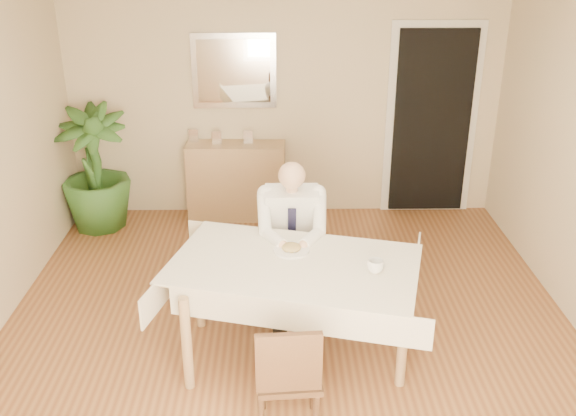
{
  "coord_description": "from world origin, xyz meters",
  "views": [
    {
      "loc": [
        -0.07,
        -4.07,
        2.88
      ],
      "look_at": [
        0.0,
        0.35,
        0.95
      ],
      "focal_mm": 40.0,
      "sensor_mm": 36.0,
      "label": 1
    }
  ],
  "objects_px": {
    "dining_table": "(294,273)",
    "coffee_mug": "(375,266)",
    "chair_far": "(291,238)",
    "seated_man": "(292,233)",
    "sideboard": "(237,181)",
    "potted_palm": "(94,169)",
    "chair_near": "(288,375)"
  },
  "relations": [
    {
      "from": "coffee_mug",
      "to": "sideboard",
      "type": "xyz_separation_m",
      "value": [
        -1.09,
        2.61,
        -0.39
      ]
    },
    {
      "from": "sideboard",
      "to": "potted_palm",
      "type": "distance_m",
      "value": 1.46
    },
    {
      "from": "dining_table",
      "to": "coffee_mug",
      "type": "relative_size",
      "value": 17.28
    },
    {
      "from": "dining_table",
      "to": "chair_far",
      "type": "height_order",
      "value": "chair_far"
    },
    {
      "from": "dining_table",
      "to": "chair_far",
      "type": "relative_size",
      "value": 2.17
    },
    {
      "from": "seated_man",
      "to": "chair_near",
      "type": "bearing_deg",
      "value": -92.09
    },
    {
      "from": "chair_near",
      "to": "coffee_mug",
      "type": "bearing_deg",
      "value": 45.25
    },
    {
      "from": "coffee_mug",
      "to": "potted_palm",
      "type": "distance_m",
      "value": 3.47
    },
    {
      "from": "chair_far",
      "to": "sideboard",
      "type": "bearing_deg",
      "value": 104.64
    },
    {
      "from": "chair_near",
      "to": "sideboard",
      "type": "relative_size",
      "value": 0.79
    },
    {
      "from": "dining_table",
      "to": "sideboard",
      "type": "bearing_deg",
      "value": 117.5
    },
    {
      "from": "seated_man",
      "to": "potted_palm",
      "type": "bearing_deg",
      "value": 140.25
    },
    {
      "from": "dining_table",
      "to": "chair_near",
      "type": "xyz_separation_m",
      "value": [
        -0.05,
        -0.83,
        -0.22
      ]
    },
    {
      "from": "chair_far",
      "to": "seated_man",
      "type": "xyz_separation_m",
      "value": [
        0.0,
        -0.29,
        0.18
      ]
    },
    {
      "from": "chair_near",
      "to": "seated_man",
      "type": "xyz_separation_m",
      "value": [
        0.05,
        1.43,
        0.24
      ]
    },
    {
      "from": "dining_table",
      "to": "chair_far",
      "type": "xyz_separation_m",
      "value": [
        -0.0,
        0.88,
        -0.16
      ]
    },
    {
      "from": "dining_table",
      "to": "sideboard",
      "type": "distance_m",
      "value": 2.54
    },
    {
      "from": "potted_palm",
      "to": "chair_far",
      "type": "bearing_deg",
      "value": -34.43
    },
    {
      "from": "sideboard",
      "to": "potted_palm",
      "type": "xyz_separation_m",
      "value": [
        -1.43,
        -0.23,
        0.23
      ]
    },
    {
      "from": "dining_table",
      "to": "seated_man",
      "type": "xyz_separation_m",
      "value": [
        -0.0,
        0.59,
        0.02
      ]
    },
    {
      "from": "dining_table",
      "to": "chair_far",
      "type": "bearing_deg",
      "value": 104.97
    },
    {
      "from": "seated_man",
      "to": "sideboard",
      "type": "xyz_separation_m",
      "value": [
        -0.55,
        1.88,
        -0.28
      ]
    },
    {
      "from": "chair_near",
      "to": "dining_table",
      "type": "bearing_deg",
      "value": 82.28
    },
    {
      "from": "chair_far",
      "to": "coffee_mug",
      "type": "height_order",
      "value": "chair_far"
    },
    {
      "from": "chair_near",
      "to": "potted_palm",
      "type": "relative_size",
      "value": 0.63
    },
    {
      "from": "coffee_mug",
      "to": "chair_far",
      "type": "bearing_deg",
      "value": 118.07
    },
    {
      "from": "dining_table",
      "to": "coffee_mug",
      "type": "distance_m",
      "value": 0.58
    },
    {
      "from": "sideboard",
      "to": "potted_palm",
      "type": "height_order",
      "value": "potted_palm"
    },
    {
      "from": "chair_far",
      "to": "potted_palm",
      "type": "height_order",
      "value": "potted_palm"
    },
    {
      "from": "seated_man",
      "to": "sideboard",
      "type": "bearing_deg",
      "value": 106.31
    },
    {
      "from": "coffee_mug",
      "to": "potted_palm",
      "type": "height_order",
      "value": "potted_palm"
    },
    {
      "from": "sideboard",
      "to": "dining_table",
      "type": "bearing_deg",
      "value": -75.2
    }
  ]
}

